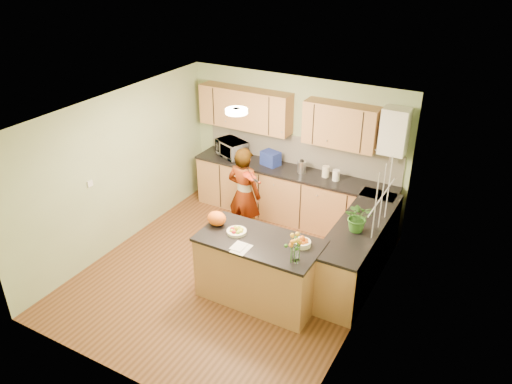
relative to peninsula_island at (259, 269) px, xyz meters
The scene contains 28 objects.
floor 0.84m from the peninsula_island, 159.07° to the left, with size 4.50×4.50×0.00m, color #503017.
ceiling 2.14m from the peninsula_island, 159.07° to the left, with size 4.00×4.50×0.02m, color silver.
wall_back 2.69m from the peninsula_island, 104.56° to the left, with size 4.00×0.02×2.50m, color #91A274.
wall_front 2.24m from the peninsula_island, 107.96° to the right, with size 4.00×0.02×2.50m, color #91A274.
wall_left 2.77m from the peninsula_island, behind, with size 0.02×4.50×2.50m, color #91A274.
wall_right 1.58m from the peninsula_island, 10.41° to the left, with size 0.02×4.50×2.50m, color #91A274.
back_counter 2.27m from the peninsula_island, 104.03° to the left, with size 3.64×0.62×0.94m.
right_counter 1.52m from the peninsula_island, 46.27° to the left, with size 0.62×2.24×0.94m.
splashback 2.64m from the peninsula_island, 102.47° to the left, with size 3.60×0.02×0.52m, color white.
upper_cabinets 2.83m from the peninsula_island, 109.51° to the left, with size 3.20×0.34×0.70m.
boiler 2.93m from the peninsula_island, 65.80° to the left, with size 0.40×0.30×0.86m.
window_right 1.92m from the peninsula_island, 32.27° to the left, with size 0.01×1.30×1.05m.
light_switch 2.78m from the peninsula_island, behind, with size 0.02×0.09×0.09m, color white.
ceiling_lamp 2.16m from the peninsula_island, 139.81° to the left, with size 0.30×0.30×0.07m.
peninsula_island is the anchor object (origin of this frame).
fruit_dish 0.62m from the peninsula_island, behind, with size 0.27×0.27×0.09m.
orange_bowl 0.78m from the peninsula_island, 15.26° to the left, with size 0.23×0.23×0.13m.
flower_vase 0.98m from the peninsula_island, 16.70° to the right, with size 0.23×0.23×0.43m.
orange_bag 0.91m from the peninsula_island, behind, with size 0.27×0.23×0.20m, color #E05E12.
papers 0.57m from the peninsula_island, 108.43° to the right, with size 0.20×0.27×0.01m, color white.
violinist 1.60m from the peninsula_island, 127.51° to the left, with size 0.59×0.39×1.62m, color #E1AA89.
violin 1.51m from the peninsula_island, 126.40° to the left, with size 0.54×0.22×0.11m, color #511705, non-canonical shape.
microwave 2.93m from the peninsula_island, 128.74° to the left, with size 0.55×0.37×0.30m, color white.
blue_box 2.51m from the peninsula_island, 113.96° to the left, with size 0.31×0.23×0.25m, color navy.
kettle 2.32m from the peninsula_island, 99.95° to the left, with size 0.15×0.15×0.28m.
jar_cream 2.32m from the peninsula_island, 89.14° to the left, with size 0.12×0.12×0.19m, color #F6EAC4.
jar_white 2.28m from the peninsula_island, 83.90° to the left, with size 0.12×0.12×0.18m, color white.
potted_plant 1.52m from the peninsula_island, 39.62° to the left, with size 0.38×0.33×0.43m, color #326923.
Camera 1 is at (3.30, -5.14, 4.55)m, focal length 35.00 mm.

